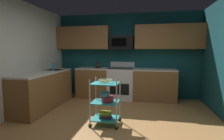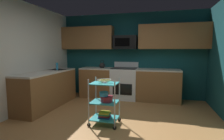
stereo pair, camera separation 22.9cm
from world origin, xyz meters
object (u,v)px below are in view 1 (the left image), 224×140
Objects in this scene: book_stack at (105,115)px; dish_soap_bottle at (53,67)px; fruit_bowl at (105,81)px; rolling_cart at (105,102)px; mixing_bowl_small at (105,94)px; kettle at (98,65)px; mixing_bowl_large at (108,99)px; oven_range at (121,83)px; microwave at (122,42)px.

book_stack is 2.20m from dish_soap_bottle.
dish_soap_bottle is at bearing 147.52° from fruit_bowl.
rolling_cart is 0.42m from fruit_bowl.
mixing_bowl_small is 0.69× the size of kettle.
dish_soap_bottle is at bearing 148.14° from mixing_bowl_large.
microwave is at bearing 90.26° from oven_range.
mixing_bowl_small is at bearing -93.36° from book_stack.
microwave is 3.03× the size of book_stack.
dish_soap_bottle is (-1.74, -0.88, 0.54)m from oven_range.
rolling_cart is at bearing -70.65° from kettle.
dish_soap_bottle is at bearing -153.26° from oven_range.
microwave reaches higher than mixing_bowl_large.
mixing_bowl_small reaches higher than book_stack.
rolling_cart is 3.63× the size of mixing_bowl_large.
rolling_cart is 0.27m from book_stack.
book_stack is at bearing 180.00° from mixing_bowl_large.
dish_soap_bottle is at bearing -139.76° from kettle.
rolling_cart is at bearing -90.44° from microwave.
mixing_bowl_large is 0.33m from book_stack.
fruit_bowl is at bearing -90.44° from microwave.
mixing_bowl_small is (-0.00, -0.03, 0.17)m from rolling_cart.
book_stack is at bearing 135.00° from rolling_cart.
oven_range is 4.04× the size of fruit_bowl.
fruit_bowl is 0.36m from mixing_bowl_large.
fruit_bowl is (0.00, 0.00, 0.42)m from rolling_cart.
oven_range is at bearing 89.52° from rolling_cart.
microwave reaches higher than oven_range.
microwave is 2.37m from mixing_bowl_small.
mixing_bowl_small is at bearing -93.36° from rolling_cart.
oven_range is at bearing 89.48° from mixing_bowl_small.
oven_range is 1.23m from microwave.
book_stack is at bearing 180.00° from fruit_bowl.
dish_soap_bottle reaches higher than oven_range.
rolling_cart is at bearing -45.00° from book_stack.
fruit_bowl is (-0.02, -1.97, 0.40)m from oven_range.
oven_range is at bearing 26.74° from dish_soap_bottle.
rolling_cart is 0.08m from mixing_bowl_large.
book_stack is (-0.02, -1.97, -0.29)m from oven_range.
book_stack is (-0.02, -2.08, -1.51)m from microwave.
oven_range reaches higher than rolling_cart.
oven_range reaches higher than book_stack.
fruit_bowl is at bearing 180.00° from mixing_bowl_large.
microwave is 3.50× the size of dish_soap_bottle.
microwave is 3.85× the size of mixing_bowl_small.
fruit_bowl reaches higher than mixing_bowl_large.
kettle is (-0.71, -0.00, 0.52)m from oven_range.
book_stack is (-0.00, 0.00, -0.27)m from rolling_cart.
rolling_cart is (-0.02, -2.08, -1.25)m from microwave.
mixing_bowl_large is at bearing 0.00° from book_stack.
rolling_cart is at bearing -180.00° from mixing_bowl_large.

